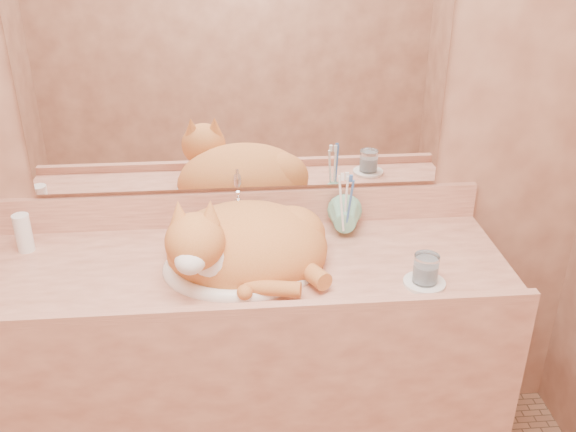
{
  "coord_description": "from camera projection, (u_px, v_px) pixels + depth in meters",
  "views": [
    {
      "loc": [
        -0.01,
        -0.94,
        1.85
      ],
      "look_at": [
        0.13,
        0.7,
        1.02
      ],
      "focal_mm": 40.0,
      "sensor_mm": 36.0,
      "label": 1
    }
  ],
  "objects": [
    {
      "name": "soap_dispenser",
      "position": [
        270.0,
        226.0,
        1.97
      ],
      "size": [
        0.09,
        0.1,
        0.17
      ],
      "primitive_type": "imported",
      "rotation": [
        0.0,
        0.0,
        0.27
      ],
      "color": "#70B493",
      "rests_on": "vanity_counter"
    },
    {
      "name": "saucer",
      "position": [
        424.0,
        283.0,
        1.83
      ],
      "size": [
        0.12,
        0.12,
        0.01
      ],
      "primitive_type": "cylinder",
      "color": "white",
      "rests_on": "vanity_counter"
    },
    {
      "name": "toothbrushes",
      "position": [
        346.0,
        201.0,
        2.0
      ],
      "size": [
        0.04,
        0.04,
        0.24
      ],
      "primitive_type": null,
      "color": "white",
      "rests_on": "toothbrush_cup"
    },
    {
      "name": "wall_back",
      "position": [
        237.0,
        109.0,
        2.0
      ],
      "size": [
        2.4,
        0.02,
        2.5
      ],
      "primitive_type": "cube",
      "color": "brown",
      "rests_on": "ground"
    },
    {
      "name": "toothbrush_cup",
      "position": [
        345.0,
        225.0,
        2.04
      ],
      "size": [
        0.13,
        0.13,
        0.11
      ],
      "primitive_type": "imported",
      "rotation": [
        0.0,
        0.0,
        -0.16
      ],
      "color": "#70B493",
      "rests_on": "vanity_counter"
    },
    {
      "name": "vanity_counter",
      "position": [
        247.0,
        374.0,
        2.12
      ],
      "size": [
        1.6,
        0.55,
        0.85
      ],
      "primitive_type": null,
      "color": "#9E5B47",
      "rests_on": "floor"
    },
    {
      "name": "mirror",
      "position": [
        235.0,
        65.0,
        1.92
      ],
      "size": [
        1.3,
        0.02,
        0.8
      ],
      "primitive_type": "cube",
      "color": "white",
      "rests_on": "wall_back"
    },
    {
      "name": "faucet",
      "position": [
        239.0,
        218.0,
        2.03
      ],
      "size": [
        0.07,
        0.12,
        0.16
      ],
      "primitive_type": null,
      "rotation": [
        0.0,
        0.0,
        0.34
      ],
      "color": "white",
      "rests_on": "vanity_counter"
    },
    {
      "name": "cat",
      "position": [
        241.0,
        243.0,
        1.87
      ],
      "size": [
        0.5,
        0.42,
        0.26
      ],
      "primitive_type": null,
      "rotation": [
        0.0,
        0.0,
        -0.04
      ],
      "color": "#BE652B",
      "rests_on": "sink_basin"
    },
    {
      "name": "water_glass",
      "position": [
        426.0,
        269.0,
        1.81
      ],
      "size": [
        0.07,
        0.07,
        0.08
      ],
      "primitive_type": "cylinder",
      "color": "white",
      "rests_on": "saucer"
    },
    {
      "name": "lotion_bottle",
      "position": [
        23.0,
        233.0,
        1.98
      ],
      "size": [
        0.05,
        0.05,
        0.12
      ],
      "primitive_type": "cylinder",
      "color": "white",
      "rests_on": "vanity_counter"
    },
    {
      "name": "sink_basin",
      "position": [
        240.0,
        247.0,
        1.88
      ],
      "size": [
        0.5,
        0.44,
        0.14
      ],
      "primitive_type": null,
      "rotation": [
        0.0,
        0.0,
        0.14
      ],
      "color": "white",
      "rests_on": "vanity_counter"
    }
  ]
}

